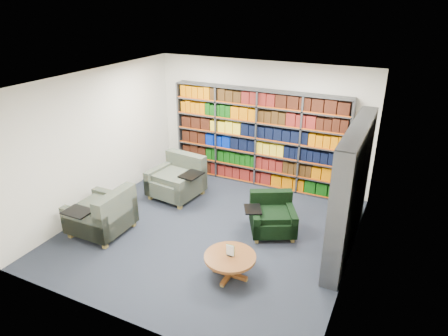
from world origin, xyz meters
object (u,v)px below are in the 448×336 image
at_px(chair_teal_left, 179,180).
at_px(coffee_table, 230,260).
at_px(chair_teal_front, 105,216).
at_px(chair_green_right, 272,217).

xyz_separation_m(chair_teal_left, coffee_table, (2.19, -2.05, -0.06)).
xyz_separation_m(chair_teal_left, chair_teal_front, (-0.41, -1.91, -0.00)).
height_order(chair_teal_left, coffee_table, chair_teal_left).
height_order(chair_teal_front, coffee_table, chair_teal_front).
bearing_deg(chair_teal_front, chair_green_right, 27.32).
bearing_deg(chair_teal_left, chair_green_right, -12.15).
relative_size(chair_green_right, coffee_table, 1.32).
bearing_deg(coffee_table, chair_green_right, 85.02).
bearing_deg(chair_green_right, coffee_table, -94.98).
bearing_deg(chair_teal_front, chair_teal_left, 77.89).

